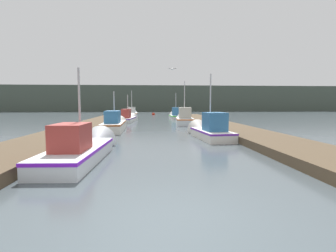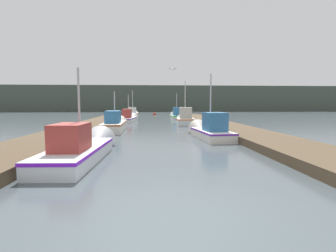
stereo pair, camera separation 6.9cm
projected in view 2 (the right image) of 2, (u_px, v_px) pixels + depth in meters
ground_plane at (175, 219)px, 4.67m from camera, size 200.00×200.00×0.00m
dock_left at (85, 128)px, 20.20m from camera, size 2.93×40.00×0.37m
dock_right at (225, 127)px, 20.92m from camera, size 2.93×40.00×0.37m
distant_shore_ridge at (152, 99)px, 72.44m from camera, size 120.00×16.00×6.48m
fishing_boat_0 at (83, 147)px, 9.94m from camera, size 1.77×6.10×3.79m
fishing_boat_1 at (209, 130)px, 15.62m from camera, size 1.92×5.11×4.19m
fishing_boat_2 at (115, 124)px, 20.09m from camera, size 1.54×6.43×3.30m
fishing_boat_3 at (185, 119)px, 25.97m from camera, size 1.99×5.82×4.61m
fishing_boat_4 at (129, 118)px, 29.65m from camera, size 1.82×6.45×3.38m
fishing_boat_5 at (176, 115)px, 35.48m from camera, size 1.54×5.22×3.87m
fishing_boat_6 at (133, 114)px, 39.83m from camera, size 1.58×5.34×4.38m
mooring_piling_0 at (121, 116)px, 32.80m from camera, size 0.25×0.25×1.05m
mooring_piling_1 at (129, 111)px, 45.19m from camera, size 0.29×0.29×1.44m
channel_buoy at (154, 114)px, 46.11m from camera, size 0.52×0.52×1.02m
seagull_lead at (173, 69)px, 17.32m from camera, size 0.56×0.31×0.12m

